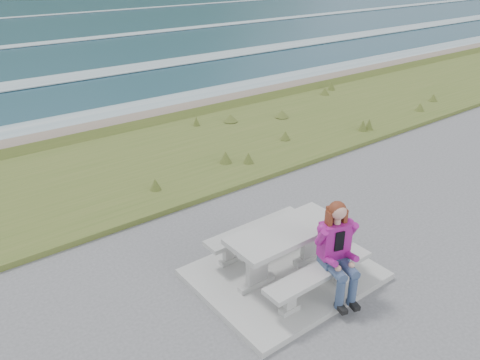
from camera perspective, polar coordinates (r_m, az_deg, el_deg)
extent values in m
cube|color=#A4A49F|center=(7.32, 5.38, -11.36)|extent=(2.60, 2.10, 0.10)
cube|color=#A4A49F|center=(6.98, 2.05, -12.45)|extent=(0.62, 0.12, 0.08)
cube|color=#A4A49F|center=(6.80, 2.09, -10.50)|extent=(0.34, 0.09, 0.51)
cube|color=#A4A49F|center=(6.63, 2.13, -8.45)|extent=(0.62, 0.12, 0.08)
cube|color=#A4A49F|center=(7.58, 8.48, -9.25)|extent=(0.62, 0.12, 0.08)
cube|color=#A4A49F|center=(7.42, 8.63, -7.39)|extent=(0.34, 0.09, 0.51)
cube|color=#A4A49F|center=(7.26, 8.78, -5.44)|extent=(0.62, 0.12, 0.08)
cube|color=#A4A49F|center=(6.89, 5.65, -6.33)|extent=(1.80, 0.75, 0.08)
cube|color=#A4A49F|center=(6.58, 6.03, -15.41)|extent=(0.30, 0.12, 0.08)
cube|color=#A4A49F|center=(6.49, 6.09, -14.41)|extent=(0.17, 0.09, 0.22)
cube|color=#A4A49F|center=(6.39, 6.16, -13.39)|extent=(0.30, 0.12, 0.08)
cube|color=#A4A49F|center=(7.22, 12.48, -11.70)|extent=(0.30, 0.12, 0.08)
cube|color=#A4A49F|center=(7.13, 12.59, -10.74)|extent=(0.17, 0.09, 0.22)
cube|color=#A4A49F|center=(7.04, 12.71, -9.76)|extent=(0.30, 0.12, 0.08)
cube|color=#A4A49F|center=(6.66, 9.66, -10.99)|extent=(1.80, 0.35, 0.07)
cube|color=#A4A49F|center=(7.42, -1.41, -9.78)|extent=(0.30, 0.12, 0.08)
cube|color=#A4A49F|center=(7.34, -1.42, -8.83)|extent=(0.17, 0.09, 0.22)
cube|color=#A4A49F|center=(7.25, -1.44, -7.85)|extent=(0.30, 0.12, 0.08)
cube|color=#A4A49F|center=(7.99, 4.92, -7.00)|extent=(0.30, 0.12, 0.08)
cube|color=#A4A49F|center=(7.91, 4.96, -6.09)|extent=(0.17, 0.09, 0.22)
cube|color=#A4A49F|center=(7.83, 5.00, -5.16)|extent=(0.30, 0.12, 0.08)
cube|color=#A4A49F|center=(7.49, 1.92, -5.98)|extent=(1.80, 0.35, 0.07)
cube|color=#475A21|center=(11.00, -12.34, 1.34)|extent=(160.00, 4.50, 0.22)
cube|color=#6E5F52|center=(13.52, -17.76, 5.39)|extent=(160.00, 0.80, 2.20)
cube|color=silver|center=(19.66, -23.48, 5.36)|extent=(220.00, 3.00, 0.06)
cube|color=navy|center=(6.76, 12.06, -12.01)|extent=(0.55, 0.78, 0.57)
cube|color=#95167A|center=(6.60, 11.44, -7.13)|extent=(0.46, 0.34, 0.53)
sphere|color=tan|center=(6.35, 11.89, -3.76)|extent=(0.22, 0.22, 0.22)
sphere|color=#5D2615|center=(6.36, 11.78, -3.58)|extent=(0.24, 0.24, 0.24)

